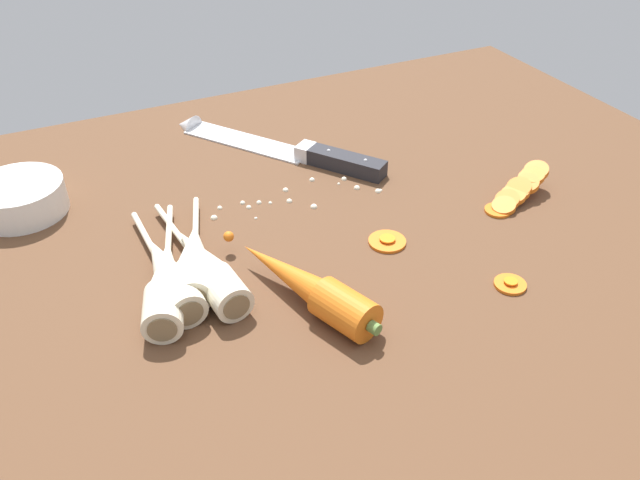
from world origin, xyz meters
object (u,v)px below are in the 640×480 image
object	(u,v)px
chefs_knife	(271,145)
parsnip_mid_right	(206,267)
carrot_slice_stack	(519,190)
parsnip_front	(165,280)
whole_carrot	(308,286)
prep_bowl	(19,197)
carrot_slice_stray_mid	(387,240)
parsnip_mid_left	(168,274)
parsnip_back	(194,259)
carrot_slice_stray_near	(510,283)

from	to	relation	value
chefs_knife	parsnip_mid_right	bearing A→B (deg)	-124.83
chefs_knife	carrot_slice_stack	bearing A→B (deg)	-48.46
parsnip_front	whole_carrot	bearing A→B (deg)	-29.64
prep_bowl	parsnip_mid_right	bearing A→B (deg)	-54.51
parsnip_mid_right	carrot_slice_stray_mid	size ratio (longest dim) A/B	5.26
parsnip_mid_right	prep_bowl	distance (cm)	28.37
parsnip_mid_left	carrot_slice_stack	size ratio (longest dim) A/B	1.92
chefs_knife	parsnip_front	size ratio (longest dim) A/B	1.34
parsnip_mid_left	parsnip_back	world-z (taller)	same
prep_bowl	carrot_slice_stack	bearing A→B (deg)	-22.93
whole_carrot	carrot_slice_stack	bearing A→B (deg)	11.36
parsnip_front	parsnip_mid_right	world-z (taller)	same
whole_carrot	parsnip_back	bearing A→B (deg)	133.85
parsnip_mid_right	carrot_slice_stack	world-z (taller)	parsnip_mid_right
parsnip_back	carrot_slice_stray_mid	xyz separation A→B (cm)	(21.74, -3.97, -1.62)
parsnip_mid_right	parsnip_back	world-z (taller)	same
whole_carrot	parsnip_back	size ratio (longest dim) A/B	1.07
chefs_knife	prep_bowl	xyz separation A→B (cm)	(-33.95, -2.01, 1.50)
whole_carrot	chefs_knife	bearing A→B (deg)	74.34
parsnip_front	parsnip_mid_right	bearing A→B (deg)	3.76
whole_carrot	parsnip_front	xyz separation A→B (cm)	(-12.82, 7.30, -0.12)
whole_carrot	parsnip_front	distance (cm)	14.76
parsnip_mid_left	carrot_slice_stray_mid	world-z (taller)	parsnip_mid_left
parsnip_front	parsnip_mid_left	distance (cm)	1.01
whole_carrot	carrot_slice_stray_near	world-z (taller)	whole_carrot
chefs_knife	parsnip_back	world-z (taller)	parsnip_back
carrot_slice_stray_mid	carrot_slice_stray_near	bearing A→B (deg)	-57.61
parsnip_front	carrot_slice_stack	xyz separation A→B (cm)	(45.21, -0.79, -0.54)
whole_carrot	carrot_slice_stray_mid	world-z (taller)	whole_carrot
parsnip_mid_left	carrot_slice_stray_mid	xyz separation A→B (cm)	(24.91, -2.65, -1.62)
whole_carrot	parsnip_front	bearing A→B (deg)	150.36
carrot_slice_stack	carrot_slice_stray_near	world-z (taller)	carrot_slice_stack
prep_bowl	parsnip_mid_left	bearing A→B (deg)	-60.97
carrot_slice_stray_near	carrot_slice_stray_mid	world-z (taller)	same
carrot_slice_stray_near	chefs_knife	bearing A→B (deg)	105.99
parsnip_mid_right	parsnip_back	size ratio (longest dim) A/B	1.16
chefs_knife	prep_bowl	bearing A→B (deg)	-176.60
carrot_slice_stray_near	prep_bowl	size ratio (longest dim) A/B	0.31
chefs_knife	whole_carrot	size ratio (longest dim) A/B	1.42
chefs_knife	carrot_slice_stray_near	world-z (taller)	chefs_knife
parsnip_mid_left	carrot_slice_stray_near	bearing A→B (deg)	-24.67
parsnip_front	parsnip_back	world-z (taller)	same
parsnip_mid_left	parsnip_mid_right	bearing A→B (deg)	-7.63
parsnip_front	parsnip_mid_left	xyz separation A→B (cm)	(0.58, 0.83, 0.00)
chefs_knife	parsnip_mid_left	distance (cm)	32.63
carrot_slice_stray_mid	prep_bowl	size ratio (longest dim) A/B	0.40
parsnip_front	carrot_slice_stray_mid	size ratio (longest dim) A/B	5.15
carrot_slice_stack	whole_carrot	bearing A→B (deg)	-168.64
parsnip_front	parsnip_mid_left	world-z (taller)	same
carrot_slice_stray_near	carrot_slice_stray_mid	xyz separation A→B (cm)	(-7.87, 12.41, 0.00)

